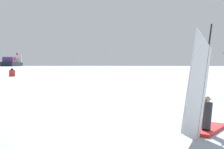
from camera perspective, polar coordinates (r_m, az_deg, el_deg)
windsurfer at (r=11.25m, az=16.77°, el=-5.54°), size 3.10×3.11×4.20m
cargo_ship at (r=762.36m, az=-18.03°, el=2.10°), size 24.35×212.23×34.92m
distant_headland at (r=1192.37m, az=7.28°, el=2.72°), size 668.93×472.05×46.36m
channel_buoy at (r=70.41m, az=-18.19°, el=0.33°), size 1.33×1.33×1.88m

